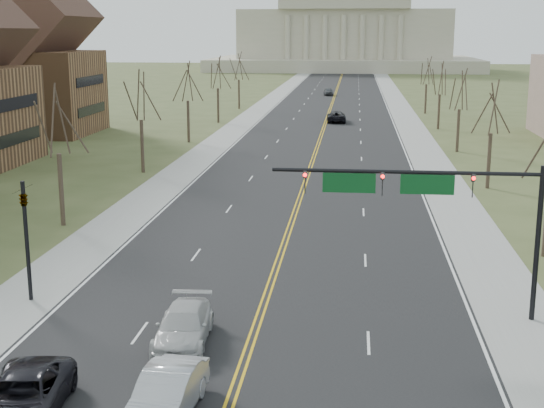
% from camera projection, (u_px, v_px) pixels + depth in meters
% --- Properties ---
extents(road, '(20.00, 380.00, 0.01)m').
position_uv_depth(road, '(330.00, 109.00, 129.67)').
color(road, black).
rests_on(road, ground).
extents(cross_road, '(120.00, 14.00, 0.01)m').
position_uv_depth(cross_road, '(238.00, 379.00, 28.88)').
color(cross_road, black).
rests_on(cross_road, ground).
extents(sidewalk_left, '(4.00, 380.00, 0.03)m').
position_uv_depth(sidewalk_left, '(261.00, 108.00, 130.94)').
color(sidewalk_left, gray).
rests_on(sidewalk_left, ground).
extents(sidewalk_right, '(4.00, 380.00, 0.03)m').
position_uv_depth(sidewalk_right, '(401.00, 109.00, 128.40)').
color(sidewalk_right, gray).
rests_on(sidewalk_right, ground).
extents(center_line, '(0.42, 380.00, 0.01)m').
position_uv_depth(center_line, '(330.00, 109.00, 129.67)').
color(center_line, gold).
rests_on(center_line, road).
extents(edge_line_left, '(0.15, 380.00, 0.01)m').
position_uv_depth(edge_line_left, '(273.00, 108.00, 130.70)').
color(edge_line_left, silver).
rests_on(edge_line_left, road).
extents(edge_line_right, '(0.15, 380.00, 0.01)m').
position_uv_depth(edge_line_right, '(388.00, 109.00, 128.63)').
color(edge_line_right, silver).
rests_on(edge_line_right, road).
extents(capitol, '(90.00, 60.00, 50.00)m').
position_uv_depth(capitol, '(345.00, 28.00, 262.09)').
color(capitol, '#BCB29C').
rests_on(capitol, ground).
extents(signal_mast, '(12.12, 0.44, 7.20)m').
position_uv_depth(signal_mast, '(426.00, 195.00, 34.08)').
color(signal_mast, black).
rests_on(signal_mast, ground).
extents(signal_left, '(0.32, 0.36, 6.00)m').
position_uv_depth(signal_left, '(26.00, 227.00, 36.54)').
color(signal_left, black).
rests_on(signal_left, ground).
extents(tree_l_0, '(3.96, 3.96, 9.00)m').
position_uv_depth(tree_l_0, '(57.00, 124.00, 50.30)').
color(tree_l_0, '#392922').
rests_on(tree_l_0, ground).
extents(tree_r_1, '(3.74, 3.74, 8.50)m').
position_uv_depth(tree_r_1, '(492.00, 111.00, 62.61)').
color(tree_r_1, '#392922').
rests_on(tree_r_1, ground).
extents(tree_l_1, '(3.96, 3.96, 9.00)m').
position_uv_depth(tree_l_1, '(140.00, 98.00, 69.68)').
color(tree_l_1, '#392922').
rests_on(tree_l_1, ground).
extents(tree_r_2, '(3.74, 3.74, 8.50)m').
position_uv_depth(tree_r_2, '(460.00, 92.00, 81.99)').
color(tree_r_2, '#392922').
rests_on(tree_r_2, ground).
extents(tree_l_2, '(3.96, 3.96, 9.00)m').
position_uv_depth(tree_l_2, '(187.00, 84.00, 89.06)').
color(tree_l_2, '#392922').
rests_on(tree_l_2, ground).
extents(tree_r_3, '(3.74, 3.74, 8.50)m').
position_uv_depth(tree_r_3, '(440.00, 80.00, 101.37)').
color(tree_r_3, '#392922').
rests_on(tree_r_3, ground).
extents(tree_l_3, '(3.96, 3.96, 9.00)m').
position_uv_depth(tree_l_3, '(218.00, 74.00, 108.44)').
color(tree_l_3, '#392922').
rests_on(tree_l_3, ground).
extents(tree_r_4, '(3.74, 3.74, 8.50)m').
position_uv_depth(tree_r_4, '(427.00, 72.00, 120.76)').
color(tree_r_4, '#392922').
rests_on(tree_r_4, ground).
extents(tree_l_4, '(3.96, 3.96, 9.00)m').
position_uv_depth(tree_l_4, '(239.00, 68.00, 127.83)').
color(tree_l_4, '#392922').
rests_on(tree_l_4, ground).
extents(bldg_left_far, '(17.10, 14.28, 23.25)m').
position_uv_depth(bldg_left_far, '(24.00, 59.00, 96.68)').
color(bldg_left_far, brown).
rests_on(bldg_left_far, ground).
extents(car_sb_inner_lead, '(2.10, 5.12, 1.65)m').
position_uv_depth(car_sb_inner_lead, '(167.00, 394.00, 25.89)').
color(car_sb_inner_lead, '#ABADB3').
rests_on(car_sb_inner_lead, road).
extents(car_sb_outer_lead, '(3.27, 5.92, 1.57)m').
position_uv_depth(car_sb_outer_lead, '(23.00, 397.00, 25.78)').
color(car_sb_outer_lead, black).
rests_on(car_sb_outer_lead, road).
extents(car_sb_inner_second, '(2.47, 5.40, 1.53)m').
position_uv_depth(car_sb_inner_second, '(184.00, 326.00, 32.02)').
color(car_sb_inner_second, '#B6B6B6').
rests_on(car_sb_inner_second, road).
extents(car_far_nb, '(2.92, 5.85, 1.59)m').
position_uv_depth(car_far_nb, '(336.00, 117.00, 110.56)').
color(car_far_nb, black).
rests_on(car_far_nb, road).
extents(car_far_sb, '(2.33, 4.80, 1.58)m').
position_uv_depth(car_far_sb, '(328.00, 92.00, 156.51)').
color(car_far_sb, '#4C4E53').
rests_on(car_far_sb, road).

